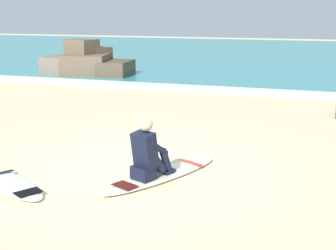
% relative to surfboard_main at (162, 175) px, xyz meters
% --- Properties ---
extents(ground_plane, '(80.00, 80.00, 0.00)m').
position_rel_surfboard_main_xyz_m(ground_plane, '(-0.63, 0.26, -0.04)').
color(ground_plane, beige).
extents(sea, '(80.00, 28.00, 0.10)m').
position_rel_surfboard_main_xyz_m(sea, '(-0.63, 22.04, 0.01)').
color(sea, teal).
rests_on(sea, ground).
extents(breaking_foam, '(80.00, 0.90, 0.11)m').
position_rel_surfboard_main_xyz_m(breaking_foam, '(-0.63, 8.34, 0.02)').
color(breaking_foam, white).
rests_on(breaking_foam, ground).
extents(surfboard_main, '(1.51, 2.47, 0.08)m').
position_rel_surfboard_main_xyz_m(surfboard_main, '(0.00, 0.00, 0.00)').
color(surfboard_main, '#EFE5C6').
rests_on(surfboard_main, ground).
extents(surfer_seated, '(0.57, 0.77, 0.95)m').
position_rel_surfboard_main_xyz_m(surfer_seated, '(-0.13, -0.27, 0.40)').
color(surfer_seated, black).
rests_on(surfer_seated, surfboard_main).
extents(surfboard_spare_near, '(1.78, 1.33, 0.08)m').
position_rel_surfboard_main_xyz_m(surfboard_spare_near, '(-2.00, -1.13, 0.00)').
color(surfboard_spare_near, silver).
rests_on(surfboard_spare_near, ground).
extents(rock_outcrop_distant, '(3.75, 2.53, 1.47)m').
position_rel_surfboard_main_xyz_m(rock_outcrop_distant, '(-6.86, 10.30, 0.45)').
color(rock_outcrop_distant, brown).
rests_on(rock_outcrop_distant, ground).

